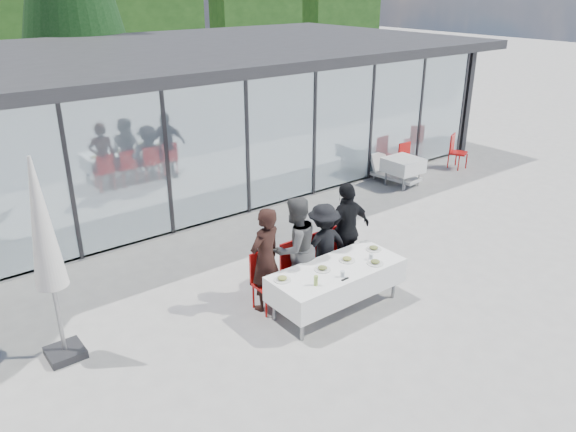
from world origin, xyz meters
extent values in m
plane|color=#A09E98|center=(0.00, 0.00, 0.00)|extent=(90.00, 90.00, 0.00)
cube|color=gray|center=(2.00, 8.00, 0.05)|extent=(14.00, 8.00, 0.10)
cube|color=black|center=(2.00, 11.90, 1.60)|extent=(14.00, 0.20, 3.20)
cube|color=black|center=(8.90, 8.00, 1.60)|extent=(0.20, 8.00, 3.20)
cube|color=silver|center=(2.00, 4.03, 1.60)|extent=(13.60, 0.06, 3.10)
cube|color=#2D2D30|center=(2.00, 7.60, 3.32)|extent=(14.80, 8.80, 0.24)
cube|color=#262628|center=(-2.86, 4.03, 1.60)|extent=(0.08, 0.10, 3.10)
cube|color=#262628|center=(-0.91, 4.03, 1.60)|extent=(0.08, 0.10, 3.10)
cube|color=#262628|center=(1.03, 4.03, 1.60)|extent=(0.08, 0.10, 3.10)
cube|color=#262628|center=(2.97, 4.03, 1.60)|extent=(0.08, 0.10, 3.10)
cube|color=#262628|center=(4.91, 4.03, 1.60)|extent=(0.08, 0.10, 3.10)
cube|color=#262628|center=(6.86, 4.03, 1.60)|extent=(0.08, 0.10, 3.10)
cube|color=#262628|center=(8.80, 4.03, 1.60)|extent=(0.08, 0.10, 3.10)
cube|color=red|center=(-0.50, 6.50, 0.45)|extent=(0.45, 0.45, 0.90)
cube|color=red|center=(1.00, 7.00, 0.45)|extent=(0.45, 0.45, 0.90)
cube|color=red|center=(3.50, 6.50, 0.45)|extent=(0.45, 0.45, 0.90)
cube|color=red|center=(5.50, 7.20, 0.45)|extent=(0.45, 0.45, 0.90)
cube|color=#163511|center=(2.00, 28.00, 2.20)|extent=(6.50, 2.00, 4.40)
cube|color=#163511|center=(10.00, 28.00, 2.20)|extent=(6.50, 2.00, 4.40)
cube|color=#163511|center=(18.00, 28.00, 2.20)|extent=(6.50, 2.00, 4.40)
cube|color=#163511|center=(26.00, 28.00, 2.20)|extent=(6.50, 2.00, 4.40)
cube|color=white|center=(-0.12, -0.25, 0.54)|extent=(2.26, 0.96, 0.42)
cylinder|color=gray|center=(-1.12, -0.60, 0.35)|extent=(0.06, 0.06, 0.71)
cylinder|color=gray|center=(0.88, -0.60, 0.35)|extent=(0.06, 0.06, 0.71)
cylinder|color=gray|center=(-1.12, 0.10, 0.35)|extent=(0.06, 0.06, 0.71)
cylinder|color=gray|center=(0.88, 0.10, 0.35)|extent=(0.06, 0.06, 0.71)
imported|color=black|center=(-1.01, 0.49, 0.88)|extent=(0.77, 0.77, 1.76)
cube|color=red|center=(-1.01, 0.41, 0.45)|extent=(0.44, 0.44, 0.05)
cube|color=red|center=(-1.01, 0.61, 0.70)|extent=(0.44, 0.04, 0.55)
cylinder|color=red|center=(-1.19, 0.23, 0.21)|extent=(0.04, 0.04, 0.43)
cylinder|color=red|center=(-0.83, 0.23, 0.21)|extent=(0.04, 0.04, 0.43)
cylinder|color=red|center=(-1.19, 0.59, 0.21)|extent=(0.04, 0.04, 0.43)
cylinder|color=red|center=(-0.83, 0.59, 0.21)|extent=(0.04, 0.04, 0.43)
imported|color=#555555|center=(-0.40, 0.49, 0.90)|extent=(0.91, 0.91, 1.79)
cube|color=red|center=(-0.40, 0.41, 0.45)|extent=(0.44, 0.44, 0.05)
cube|color=red|center=(-0.40, 0.61, 0.70)|extent=(0.44, 0.04, 0.55)
cylinder|color=red|center=(-0.58, 0.23, 0.21)|extent=(0.04, 0.04, 0.43)
cylinder|color=red|center=(-0.22, 0.23, 0.21)|extent=(0.04, 0.04, 0.43)
cylinder|color=red|center=(-0.58, 0.59, 0.21)|extent=(0.04, 0.04, 0.43)
cylinder|color=red|center=(-0.22, 0.59, 0.21)|extent=(0.04, 0.04, 0.43)
imported|color=black|center=(0.23, 0.49, 0.76)|extent=(1.11, 1.11, 1.52)
cube|color=red|center=(0.23, 0.41, 0.45)|extent=(0.44, 0.44, 0.05)
cube|color=red|center=(0.23, 0.61, 0.70)|extent=(0.44, 0.04, 0.55)
cylinder|color=red|center=(0.05, 0.23, 0.21)|extent=(0.04, 0.04, 0.43)
cylinder|color=red|center=(0.41, 0.23, 0.21)|extent=(0.04, 0.04, 0.43)
cylinder|color=red|center=(0.05, 0.59, 0.21)|extent=(0.04, 0.04, 0.43)
cylinder|color=red|center=(0.41, 0.59, 0.21)|extent=(0.04, 0.04, 0.43)
imported|color=black|center=(0.77, 0.49, 0.90)|extent=(1.05, 1.05, 1.79)
cube|color=red|center=(0.77, 0.41, 0.45)|extent=(0.44, 0.44, 0.05)
cube|color=red|center=(0.77, 0.61, 0.70)|extent=(0.44, 0.04, 0.55)
cylinder|color=red|center=(0.59, 0.23, 0.21)|extent=(0.04, 0.04, 0.43)
cylinder|color=red|center=(0.95, 0.23, 0.21)|extent=(0.04, 0.04, 0.43)
cylinder|color=red|center=(0.59, 0.59, 0.21)|extent=(0.04, 0.04, 0.43)
cylinder|color=red|center=(0.95, 0.59, 0.21)|extent=(0.04, 0.04, 0.43)
cylinder|color=silver|center=(-1.06, -0.03, 0.76)|extent=(0.27, 0.27, 0.01)
ellipsoid|color=tan|center=(-1.06, -0.03, 0.79)|extent=(0.15, 0.15, 0.05)
cylinder|color=silver|center=(-0.36, -0.16, 0.76)|extent=(0.27, 0.27, 0.01)
ellipsoid|color=#3F5F23|center=(-0.36, -0.16, 0.79)|extent=(0.15, 0.15, 0.05)
cylinder|color=silver|center=(0.17, -0.16, 0.76)|extent=(0.27, 0.27, 0.01)
ellipsoid|color=tan|center=(0.17, -0.16, 0.79)|extent=(0.15, 0.15, 0.05)
cylinder|color=silver|center=(0.81, -0.14, 0.76)|extent=(0.27, 0.27, 0.01)
ellipsoid|color=#3F5F23|center=(0.81, -0.14, 0.79)|extent=(0.15, 0.15, 0.05)
cylinder|color=silver|center=(0.46, -0.52, 0.76)|extent=(0.27, 0.27, 0.01)
ellipsoid|color=#3F5F23|center=(0.46, -0.52, 0.79)|extent=(0.15, 0.15, 0.05)
cylinder|color=#91B049|center=(-0.76, -0.46, 0.83)|extent=(0.06, 0.06, 0.16)
cylinder|color=silver|center=(-0.26, -0.52, 0.80)|extent=(0.07, 0.07, 0.10)
cylinder|color=silver|center=(0.51, -0.37, 0.80)|extent=(0.07, 0.07, 0.10)
cube|color=black|center=(-0.29, -0.60, 0.76)|extent=(0.14, 0.03, 0.01)
cube|color=white|center=(5.30, 3.14, 0.56)|extent=(0.86, 0.86, 0.36)
cylinder|color=gray|center=(5.00, 2.84, 0.36)|extent=(0.05, 0.05, 0.72)
cylinder|color=gray|center=(5.60, 2.84, 0.36)|extent=(0.05, 0.05, 0.72)
cylinder|color=gray|center=(5.00, 3.44, 0.36)|extent=(0.05, 0.05, 0.72)
cylinder|color=gray|center=(5.60, 3.44, 0.36)|extent=(0.05, 0.05, 0.72)
cube|color=red|center=(7.68, 3.18, 0.45)|extent=(0.58, 0.58, 0.05)
cube|color=red|center=(7.59, 3.36, 0.70)|extent=(0.42, 0.22, 0.55)
cylinder|color=red|center=(7.50, 3.00, 0.21)|extent=(0.04, 0.04, 0.43)
cylinder|color=red|center=(7.86, 3.00, 0.21)|extent=(0.04, 0.04, 0.43)
cylinder|color=red|center=(7.50, 3.36, 0.21)|extent=(0.04, 0.04, 0.43)
cylinder|color=red|center=(7.86, 3.36, 0.21)|extent=(0.04, 0.04, 0.43)
cube|color=red|center=(5.83, 3.79, 0.45)|extent=(0.45, 0.45, 0.05)
cube|color=red|center=(5.83, 3.59, 0.70)|extent=(0.44, 0.05, 0.55)
cylinder|color=red|center=(5.65, 3.61, 0.21)|extent=(0.04, 0.04, 0.43)
cylinder|color=red|center=(6.01, 3.61, 0.21)|extent=(0.04, 0.04, 0.43)
cylinder|color=red|center=(5.65, 3.97, 0.21)|extent=(0.04, 0.04, 0.43)
cylinder|color=red|center=(6.01, 3.97, 0.21)|extent=(0.04, 0.04, 0.43)
cube|color=black|center=(-4.07, 1.18, 0.06)|extent=(0.50, 0.50, 0.12)
cylinder|color=gray|center=(-4.07, 1.18, 1.35)|extent=(0.06, 0.06, 2.70)
cone|color=silver|center=(-4.07, 1.18, 2.09)|extent=(0.44, 0.44, 1.83)
cube|color=silver|center=(5.33, 3.40, 0.18)|extent=(0.78, 1.37, 0.08)
cube|color=silver|center=(5.25, 3.94, 0.45)|extent=(0.63, 0.34, 0.54)
cylinder|color=silver|center=(5.08, 2.85, 0.07)|extent=(0.04, 0.04, 0.14)
cylinder|color=silver|center=(5.58, 2.85, 0.07)|extent=(0.04, 0.04, 0.14)
cylinder|color=silver|center=(5.08, 3.95, 0.07)|extent=(0.04, 0.04, 0.14)
cylinder|color=silver|center=(5.58, 3.95, 0.07)|extent=(0.04, 0.04, 0.14)
cylinder|color=#382316|center=(0.50, 13.00, 1.00)|extent=(0.44, 0.44, 2.00)
camera|label=1|loc=(-5.62, -6.06, 5.01)|focal=35.00mm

